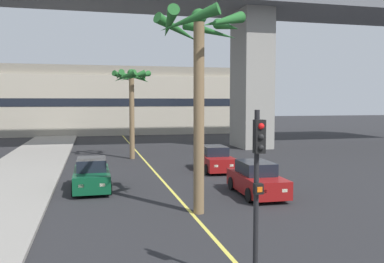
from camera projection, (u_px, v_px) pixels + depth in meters
The scene contains 8 objects.
lane_stripe_center at pixel (154, 171), 25.64m from camera, with size 0.14×56.00×0.01m, color #DBCC4C.
pier_building_backdrop at pixel (120, 101), 55.60m from camera, with size 34.79×8.04×8.91m.
car_queue_front at pixel (215, 159), 25.85m from camera, with size 1.94×4.16×1.56m.
car_queue_second at pixel (92, 175), 20.25m from camera, with size 1.84×4.10×1.56m.
car_queue_third at pixel (257, 180), 19.13m from camera, with size 1.93×4.15×1.56m.
traffic_light_median_near at pixel (258, 175), 9.34m from camera, with size 0.24×0.37×4.20m.
palm_tree_near_median at pixel (199, 54), 15.60m from camera, with size 3.48×3.59×7.90m.
palm_tree_mid_median at pixel (132, 86), 30.77m from camera, with size 2.99×3.01×6.81m.
Camera 1 is at (-3.73, -1.22, 4.40)m, focal length 38.21 mm.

